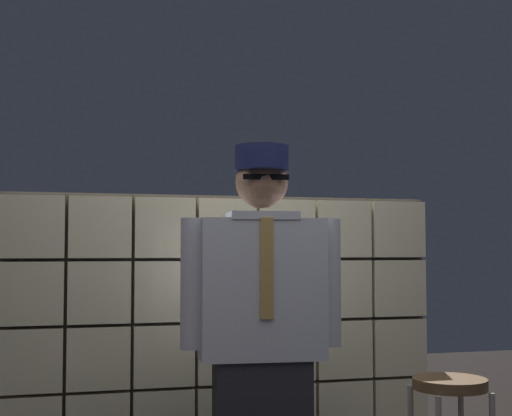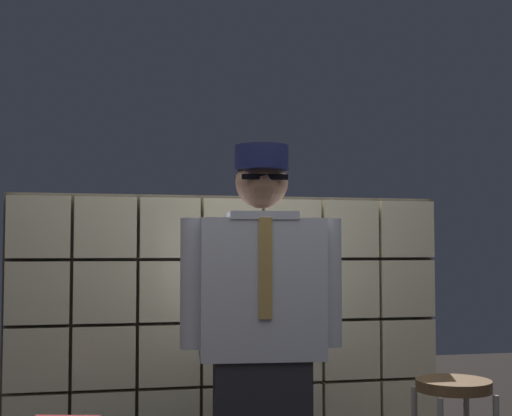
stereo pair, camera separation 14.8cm
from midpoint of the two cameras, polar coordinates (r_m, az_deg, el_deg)
name	(u,v)px [view 1 (the left image)]	position (r m, az deg, el deg)	size (l,w,h in m)	color
glass_block_wall	(226,353)	(3.88, -3.51, -11.29)	(2.31, 0.10, 1.66)	beige
standing_person	(262,342)	(3.24, -0.87, -10.47)	(0.72, 0.33, 1.81)	#28282D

